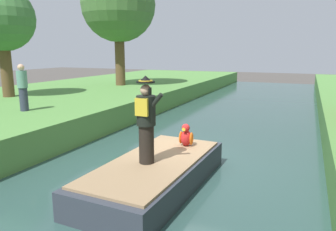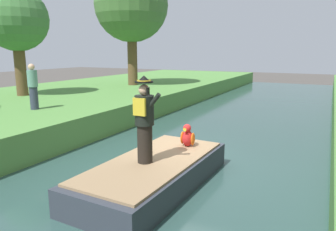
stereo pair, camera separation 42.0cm
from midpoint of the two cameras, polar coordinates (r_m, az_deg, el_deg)
The scene contains 8 objects.
ground_plane at distance 8.44m, azimuth 3.77°, elevation -9.65°, with size 80.00×80.00×0.00m, color #4C4742.
canal_water at distance 8.42m, azimuth 3.77°, elevation -9.34°, with size 6.97×48.00×0.10m, color #2D4C47.
boat at distance 7.10m, azimuth -0.84°, elevation -10.33°, with size 1.92×4.25×0.61m.
person_pirate at distance 6.60m, azimuth -2.43°, elevation -0.82°, with size 0.61×0.42×1.85m.
parrot_plush at distance 7.93m, azimuth 5.05°, elevation -3.82°, with size 0.36×0.34×0.57m.
tree_broad at distance 16.11m, azimuth -24.95°, elevation 15.24°, with size 2.83×2.83×4.84m.
tree_slender at distance 19.62m, azimuth -5.98°, elevation 19.09°, with size 4.30×4.30×6.82m.
person_bystander at distance 12.02m, azimuth -22.19°, elevation 4.85°, with size 0.34×0.34×1.60m.
Camera 2 is at (3.30, -7.14, 3.05)m, focal length 33.92 mm.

